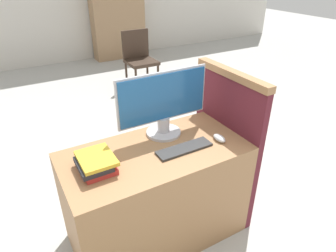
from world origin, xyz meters
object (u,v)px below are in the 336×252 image
monitor (163,103)px  far_chair (139,57)px  mouse (219,138)px  book_stack (96,164)px  keyboard (184,149)px

monitor → far_chair: 2.87m
mouse → far_chair: size_ratio=0.12×
mouse → book_stack: book_stack is taller
keyboard → book_stack: 0.57m
monitor → book_stack: 0.61m
keyboard → far_chair: size_ratio=0.42×
book_stack → mouse: bearing=-6.8°
monitor → book_stack: (-0.55, -0.18, -0.19)m
far_chair → monitor: bearing=-140.7°
keyboard → book_stack: size_ratio=1.54×
keyboard → mouse: (0.27, -0.02, 0.01)m
mouse → monitor: bearing=135.9°
mouse → book_stack: (-0.83, 0.10, 0.03)m
book_stack → far_chair: size_ratio=0.27×
keyboard → mouse: size_ratio=3.49×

